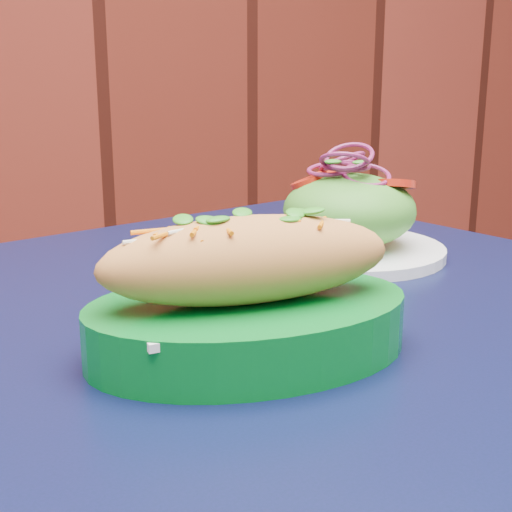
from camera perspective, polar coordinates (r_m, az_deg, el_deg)
name	(u,v)px	position (r m, az deg, el deg)	size (l,w,h in m)	color
cafe_table	(275,401)	(0.66, 1.55, -11.52)	(0.97, 0.97, 0.75)	black
banh_mi_basket	(249,297)	(0.52, -0.60, -3.30)	(0.26, 0.18, 0.11)	#04661E
salad_plate	(349,217)	(0.81, 7.45, 3.12)	(0.22, 0.22, 0.12)	white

